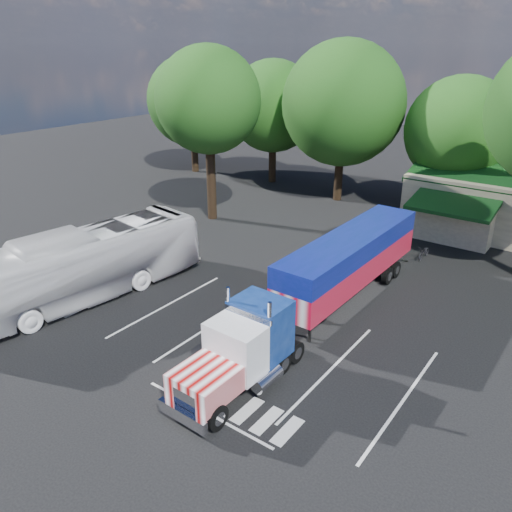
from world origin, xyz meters
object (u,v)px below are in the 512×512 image
Objects in this scene: tour_bus at (82,266)px; woman at (277,296)px; bicycle at (424,252)px; semi_truck at (326,278)px.

woman is at bearing 34.92° from tour_bus.
bicycle is (3.64, 11.29, -0.52)m from woman.
tour_bus reaches higher than bicycle.
semi_truck is 1.36× the size of tour_bus.
woman is 10.38m from tour_bus.
tour_bus reaches higher than woman.
semi_truck is 12.76m from tour_bus.
woman is at bearing -106.49° from bicycle.
bicycle is 0.12× the size of tour_bus.
bicycle is at bearing -47.22° from woman.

